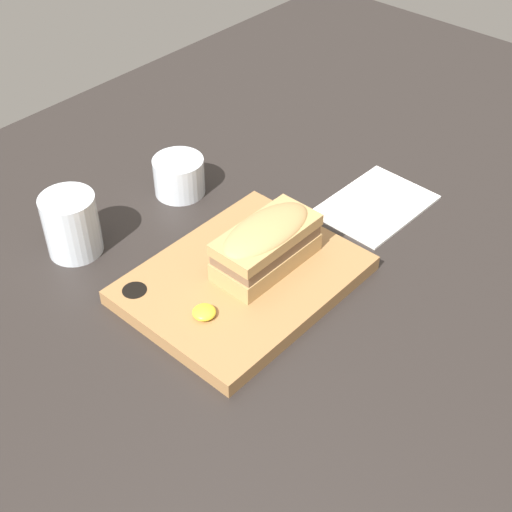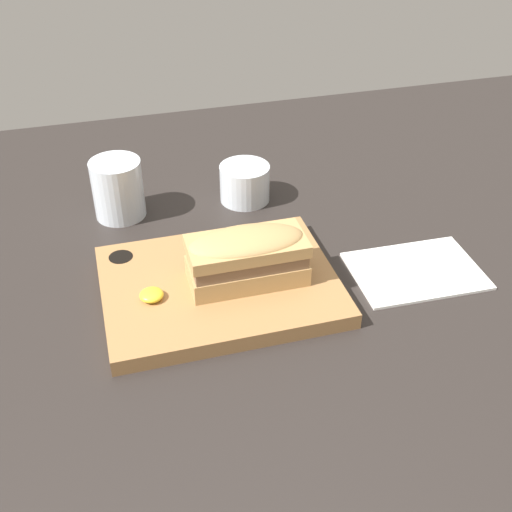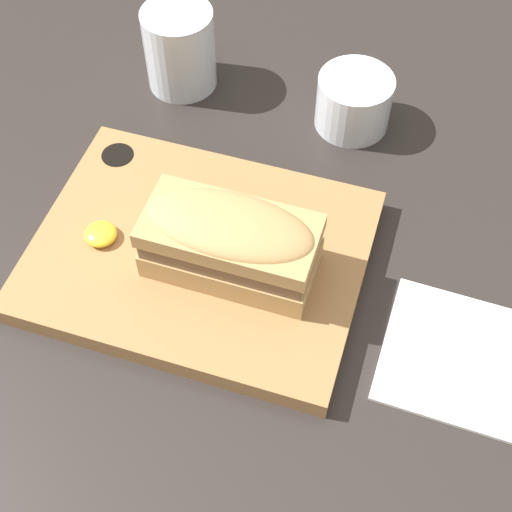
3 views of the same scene
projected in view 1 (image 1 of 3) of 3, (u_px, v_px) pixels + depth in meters
dining_table at (253, 249)px, 105.56cm from camera, size 179.57×112.43×2.00cm
serving_board at (243, 280)px, 97.37cm from camera, size 30.66×23.67×2.26cm
sandwich at (266, 243)px, 95.61cm from camera, size 15.27×7.35×7.25cm
mustard_dollop at (204, 312)px, 90.29cm from camera, size 3.05×3.05×1.22cm
water_glass at (72, 228)px, 101.28cm from camera, size 7.88×7.88×9.31cm
wine_glass at (179, 177)px, 113.06cm from camera, size 8.11×8.11×6.05cm
napkin at (376, 205)px, 111.83cm from camera, size 18.04×13.16×0.40cm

